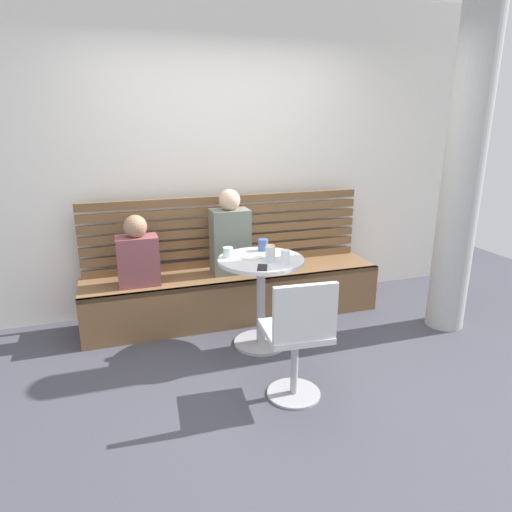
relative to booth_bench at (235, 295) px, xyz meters
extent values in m
plane|color=#42424C|center=(0.00, -1.20, -0.22)|extent=(8.00, 8.00, 0.00)
cube|color=white|center=(0.00, 0.44, 1.23)|extent=(5.20, 0.10, 2.90)
cylinder|color=#B2B2AD|center=(1.75, -0.75, 1.18)|extent=(0.32, 0.32, 2.80)
cube|color=brown|center=(0.00, 0.00, 0.00)|extent=(2.70, 0.52, 0.44)
cube|color=brown|center=(0.00, -0.24, 0.20)|extent=(2.70, 0.04, 0.04)
cube|color=brown|center=(0.00, 0.24, 0.26)|extent=(2.65, 0.04, 0.07)
cube|color=brown|center=(0.00, 0.24, 0.36)|extent=(2.65, 0.04, 0.07)
cube|color=brown|center=(0.00, 0.24, 0.46)|extent=(2.65, 0.04, 0.07)
cube|color=brown|center=(0.00, 0.24, 0.56)|extent=(2.65, 0.04, 0.07)
cube|color=brown|center=(0.00, 0.24, 0.66)|extent=(2.65, 0.04, 0.07)
cube|color=brown|center=(0.00, 0.24, 0.75)|extent=(2.65, 0.04, 0.07)
cube|color=brown|center=(0.00, 0.24, 0.85)|extent=(2.65, 0.04, 0.07)
cylinder|color=#ADADB2|center=(0.05, -0.58, -0.21)|extent=(0.44, 0.44, 0.02)
cylinder|color=#ADADB2|center=(0.05, -0.58, 0.15)|extent=(0.07, 0.07, 0.69)
cylinder|color=silver|center=(0.05, -0.58, 0.50)|extent=(0.68, 0.68, 0.03)
cylinder|color=#ADADB2|center=(0.03, -1.33, -0.21)|extent=(0.36, 0.36, 0.02)
cylinder|color=#ADADB2|center=(0.03, -1.33, 0.00)|extent=(0.05, 0.05, 0.45)
cube|color=silver|center=(0.03, -1.33, 0.25)|extent=(0.43, 0.43, 0.04)
cube|color=silver|center=(0.02, -1.50, 0.45)|extent=(0.40, 0.07, 0.36)
cube|color=slate|center=(-0.03, 0.02, 0.51)|extent=(0.34, 0.22, 0.58)
sphere|color=#DBB293|center=(-0.03, 0.02, 0.88)|extent=(0.19, 0.19, 0.19)
cube|color=brown|center=(-0.85, -0.04, 0.43)|extent=(0.34, 0.22, 0.42)
sphere|color=#A37A5B|center=(-0.85, -0.04, 0.72)|extent=(0.19, 0.19, 0.19)
cylinder|color=silver|center=(-0.18, -0.47, 0.56)|extent=(0.08, 0.08, 0.08)
cylinder|color=white|center=(0.18, -0.78, 0.57)|extent=(0.07, 0.07, 0.11)
cylinder|color=silver|center=(0.09, -0.69, 0.58)|extent=(0.07, 0.07, 0.12)
cylinder|color=#3D5B9E|center=(0.14, -0.37, 0.57)|extent=(0.08, 0.08, 0.09)
cylinder|color=orange|center=(0.13, -0.58, 0.57)|extent=(0.07, 0.07, 0.10)
cylinder|color=white|center=(-0.01, -0.54, 0.52)|extent=(0.17, 0.17, 0.01)
cube|color=black|center=(-0.01, -0.81, 0.52)|extent=(0.12, 0.16, 0.01)
camera|label=1|loc=(-1.04, -3.76, 1.55)|focal=31.61mm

